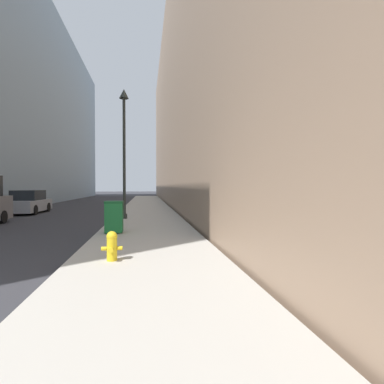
# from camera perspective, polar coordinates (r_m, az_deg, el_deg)

# --- Properties ---
(sidewalk_right) EXTENTS (3.71, 60.00, 0.13)m
(sidewalk_right) POSITION_cam_1_polar(r_m,az_deg,el_deg) (22.76, -8.58, -3.34)
(sidewalk_right) COLOR #B7B2A8
(sidewalk_right) RESTS_ON ground
(building_right_stone) EXTENTS (12.00, 60.00, 20.51)m
(building_right_stone) POSITION_cam_1_polar(r_m,az_deg,el_deg) (32.82, 5.93, 16.00)
(building_right_stone) COLOR #9E7F66
(building_right_stone) RESTS_ON ground
(fire_hydrant) EXTENTS (0.47, 0.36, 0.67)m
(fire_hydrant) POSITION_cam_1_polar(r_m,az_deg,el_deg) (7.17, -15.02, -9.77)
(fire_hydrant) COLOR yellow
(fire_hydrant) RESTS_ON sidewalk_right
(trash_bin) EXTENTS (0.64, 0.62, 1.16)m
(trash_bin) POSITION_cam_1_polar(r_m,az_deg,el_deg) (11.28, -14.62, -4.54)
(trash_bin) COLOR #1E7538
(trash_bin) RESTS_ON sidewalk_right
(lamppost) EXTENTS (0.49, 0.49, 6.78)m
(lamppost) POSITION_cam_1_polar(r_m,az_deg,el_deg) (16.32, -12.81, 10.39)
(lamppost) COLOR #2D332D
(lamppost) RESTS_ON sidewalk_right
(parked_sedan_near) EXTENTS (1.84, 4.30, 1.55)m
(parked_sedan_near) POSITION_cam_1_polar(r_m,az_deg,el_deg) (22.94, -28.69, -1.81)
(parked_sedan_near) COLOR #A3A8B2
(parked_sedan_near) RESTS_ON ground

